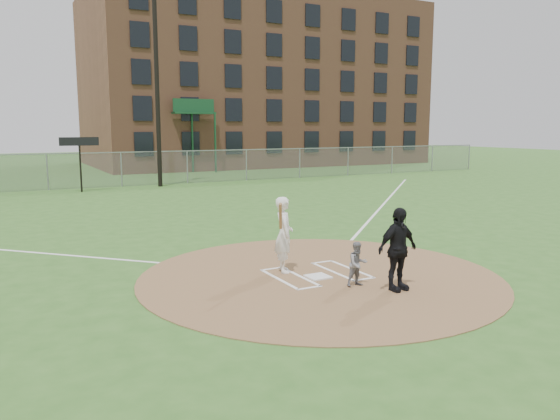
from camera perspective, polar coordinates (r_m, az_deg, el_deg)
name	(u,v)px	position (r m, az deg, el deg)	size (l,w,h in m)	color
ground	(320,276)	(12.87, 4.16, -6.92)	(140.00, 140.00, 0.00)	#2F5E20
dirt_circle	(320,276)	(12.87, 4.16, -6.88)	(8.40, 8.40, 0.02)	olive
home_plate	(318,277)	(12.71, 4.00, -6.96)	(0.50, 0.50, 0.03)	white
foul_line_first	(384,204)	(25.20, 10.81, 0.65)	(0.10, 24.00, 0.01)	white
catcher	(358,264)	(12.02, 8.12, -5.61)	(0.48, 0.37, 0.98)	gray
umpire	(398,249)	(11.78, 12.18, -4.02)	(1.04, 0.43, 1.78)	black
batters_boxes	(316,274)	(12.99, 3.81, -6.66)	(2.08, 1.88, 0.01)	white
batter_at_plate	(284,234)	(12.96, 0.41, -2.57)	(0.78, 1.06, 1.81)	white
outfield_fence	(121,169)	(33.27, -16.24, 4.12)	(56.08, 0.08, 2.03)	slate
brick_warehouse	(254,84)	(53.63, -2.76, 12.98)	(30.00, 17.17, 15.00)	#93593F
light_pole	(157,71)	(32.82, -12.78, 13.97)	(1.20, 0.30, 12.22)	black
scoreboard_sign	(79,147)	(31.01, -20.23, 6.16)	(2.00, 0.10, 2.93)	black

